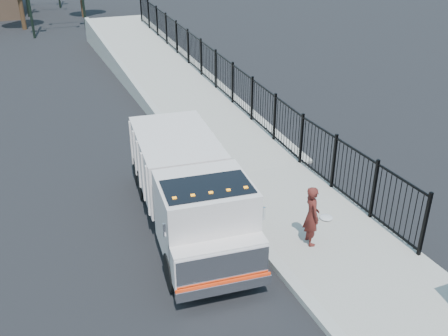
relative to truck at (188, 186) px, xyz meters
name	(u,v)px	position (x,y,z in m)	size (l,w,h in m)	color
ground	(261,248)	(1.44, -1.70, -1.36)	(120.00, 120.00, 0.00)	black
sidewalk	(367,272)	(3.36, -3.70, -1.30)	(3.55, 12.00, 0.12)	#9E998E
curb	(300,291)	(1.44, -3.70, -1.28)	(0.30, 12.00, 0.16)	#ADAAA3
ramp	(165,81)	(3.56, 14.30, -1.36)	(3.95, 24.00, 1.70)	#9E998E
iron_fence	(216,82)	(4.99, 10.30, -0.46)	(0.10, 28.00, 1.80)	black
truck	(188,186)	(0.00, 0.00, 0.00)	(2.96, 7.25, 2.42)	black
worker	(312,216)	(2.67, -2.12, -0.40)	(0.62, 0.40, 1.69)	#561D18
debris	(326,217)	(3.74, -1.29, -1.19)	(0.39, 0.39, 0.10)	silver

